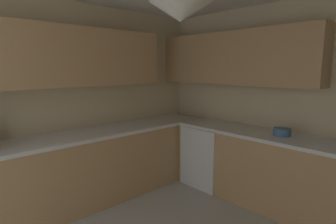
{
  "coord_description": "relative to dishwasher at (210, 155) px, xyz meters",
  "views": [
    {
      "loc": [
        1.4,
        -1.42,
        1.67
      ],
      "look_at": [
        -0.73,
        0.56,
        1.2
      ],
      "focal_mm": 28.85,
      "sensor_mm": 36.0,
      "label": 1
    }
  ],
  "objects": [
    {
      "name": "room_shell",
      "position": [
        0.59,
        -1.07,
        1.29
      ],
      "size": [
        3.96,
        3.98,
        2.54
      ],
      "color": "beige",
      "rests_on": "ground_plane"
    },
    {
      "name": "counter_run_left",
      "position": [
        -0.66,
        -1.59,
        0.02
      ],
      "size": [
        0.65,
        3.59,
        0.89
      ],
      "color": "tan",
      "rests_on": "ground_plane"
    },
    {
      "name": "counter_run_back",
      "position": [
        1.16,
        0.03,
        0.02
      ],
      "size": [
        3.05,
        0.65,
        0.89
      ],
      "color": "tan",
      "rests_on": "ground_plane"
    },
    {
      "name": "dishwasher",
      "position": [
        0.0,
        0.0,
        0.0
      ],
      "size": [
        0.6,
        0.6,
        0.85
      ],
      "primitive_type": "cube",
      "color": "white",
      "rests_on": "ground_plane"
    },
    {
      "name": "bowl",
      "position": [
        1.02,
        0.03,
        0.51
      ],
      "size": [
        0.2,
        0.2,
        0.09
      ],
      "primitive_type": "cylinder",
      "color": "#4C7099",
      "rests_on": "counter_run_back"
    }
  ]
}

